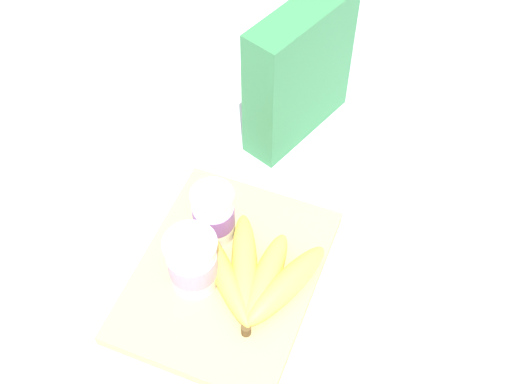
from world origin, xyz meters
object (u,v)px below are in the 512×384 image
object	(u,v)px
cutting_board	(227,275)
yogurt_cup_back	(214,214)
banana_bunch	(255,277)
cereal_box	(299,73)
yogurt_cup_front	(192,262)

from	to	relation	value
cutting_board	yogurt_cup_back	size ratio (longest dim) A/B	3.40
banana_bunch	yogurt_cup_back	bearing A→B (deg)	56.08
cereal_box	banana_bunch	world-z (taller)	cereal_box
yogurt_cup_front	banana_bunch	bearing A→B (deg)	-72.13
cutting_board	yogurt_cup_front	xyz separation A→B (m)	(-0.03, 0.04, 0.06)
yogurt_cup_front	cereal_box	bearing A→B (deg)	-4.40
cereal_box	banana_bunch	size ratio (longest dim) A/B	1.11
cereal_box	banana_bunch	xyz separation A→B (m)	(-0.33, -0.05, -0.08)
yogurt_cup_front	yogurt_cup_back	bearing A→B (deg)	4.09
banana_bunch	yogurt_cup_front	bearing A→B (deg)	107.87
cutting_board	banana_bunch	distance (m)	0.05
yogurt_cup_back	banana_bunch	bearing A→B (deg)	-123.92
cereal_box	banana_bunch	distance (m)	0.35
yogurt_cup_front	cutting_board	bearing A→B (deg)	-52.31
yogurt_cup_back	yogurt_cup_front	bearing A→B (deg)	-175.91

